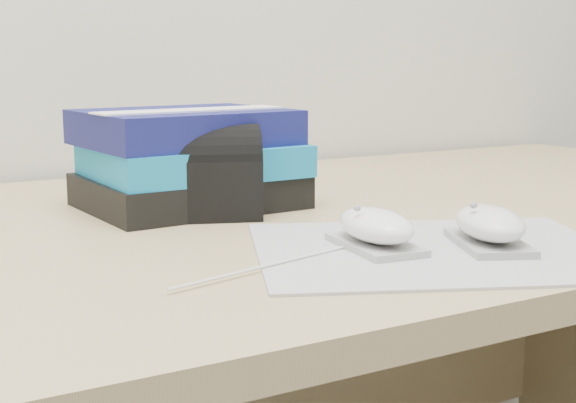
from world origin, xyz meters
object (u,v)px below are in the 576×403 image
desk (294,371)px  mouse_front (490,226)px  pouch (207,173)px  book_stack (189,159)px  mouse_rear (376,229)px

desk → mouse_front: size_ratio=12.91×
desk → pouch: (-0.14, -0.04, 0.29)m
desk → book_stack: book_stack is taller
desk → book_stack: bearing=168.6°
mouse_front → desk: bearing=95.4°
book_stack → pouch: size_ratio=1.84×
desk → pouch: pouch is taller
book_stack → pouch: (-0.01, -0.07, -0.01)m
mouse_rear → book_stack: 0.31m
desk → mouse_rear: (-0.07, -0.28, 0.26)m
mouse_front → pouch: pouch is taller
desk → mouse_front: mouse_front is taller
mouse_front → book_stack: book_stack is taller
mouse_rear → pouch: size_ratio=0.79×
mouse_rear → book_stack: bearing=101.9°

